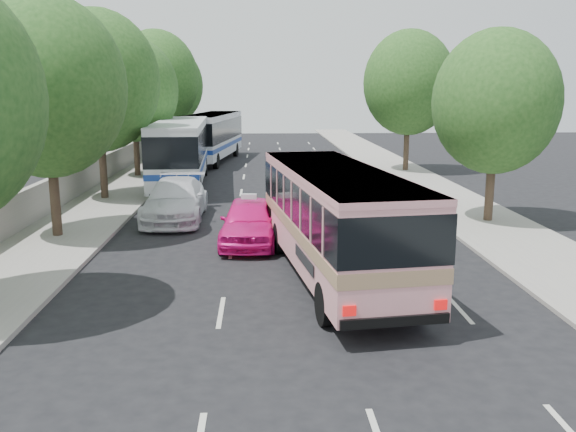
{
  "coord_description": "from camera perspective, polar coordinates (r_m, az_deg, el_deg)",
  "views": [
    {
      "loc": [
        -0.89,
        -16.64,
        5.56
      ],
      "look_at": [
        -0.0,
        2.15,
        1.6
      ],
      "focal_mm": 38.0,
      "sensor_mm": 36.0,
      "label": 1
    }
  ],
  "objects": [
    {
      "name": "tour_coach_rear",
      "position": [
        47.24,
        -7.13,
        7.71
      ],
      "size": [
        4.19,
        12.39,
        3.64
      ],
      "rotation": [
        0.0,
        0.0,
        -0.13
      ],
      "color": "silver",
      "rests_on": "ground"
    },
    {
      "name": "low_wall",
      "position": [
        38.12,
        -17.01,
        4.35
      ],
      "size": [
        0.3,
        90.0,
        1.5
      ],
      "primitive_type": "cube",
      "color": "#9E998E",
      "rests_on": "sidewalk_left"
    },
    {
      "name": "white_pickup",
      "position": [
        26.5,
        -10.48,
        1.49
      ],
      "size": [
        2.47,
        6.0,
        1.74
      ],
      "primitive_type": "imported",
      "rotation": [
        0.0,
        0.0,
        0.01
      ],
      "color": "white",
      "rests_on": "ground"
    },
    {
      "name": "tree_left_f",
      "position": [
        55.13,
        -11.0,
        12.14
      ],
      "size": [
        5.88,
        5.88,
        9.16
      ],
      "color": "#38281E",
      "rests_on": "ground"
    },
    {
      "name": "tour_coach_front",
      "position": [
        35.76,
        -10.02,
        6.36
      ],
      "size": [
        3.25,
        12.46,
        3.69
      ],
      "rotation": [
        0.0,
        0.0,
        0.05
      ],
      "color": "silver",
      "rests_on": "ground"
    },
    {
      "name": "tree_left_d",
      "position": [
        39.33,
        -14.18,
        11.65
      ],
      "size": [
        5.52,
        5.52,
        8.6
      ],
      "color": "#38281E",
      "rests_on": "ground"
    },
    {
      "name": "pink_bus",
      "position": [
        17.76,
        4.44,
        0.41
      ],
      "size": [
        3.95,
        10.51,
        3.27
      ],
      "rotation": [
        0.0,
        0.0,
        0.13
      ],
      "color": "pink",
      "rests_on": "ground"
    },
    {
      "name": "tree_right_near",
      "position": [
        26.42,
        19.1,
        10.48
      ],
      "size": [
        5.1,
        5.1,
        7.95
      ],
      "color": "#38281E",
      "rests_on": "ground"
    },
    {
      "name": "tree_left_b",
      "position": [
        23.81,
        -21.61,
        11.7
      ],
      "size": [
        5.7,
        5.7,
        8.88
      ],
      "color": "#38281E",
      "rests_on": "ground"
    },
    {
      "name": "tree_right_far",
      "position": [
        41.79,
        11.38,
        12.44
      ],
      "size": [
        6.0,
        6.0,
        9.35
      ],
      "color": "#38281E",
      "rests_on": "ground"
    },
    {
      "name": "tree_left_e",
      "position": [
        47.2,
        -12.17,
        12.69
      ],
      "size": [
        6.3,
        6.3,
        9.82
      ],
      "color": "#38281E",
      "rests_on": "ground"
    },
    {
      "name": "ground",
      "position": [
        17.57,
        0.35,
        -6.56
      ],
      "size": [
        120.0,
        120.0,
        0.0
      ],
      "primitive_type": "plane",
      "color": "black",
      "rests_on": "ground"
    },
    {
      "name": "sidewalk_left",
      "position": [
        37.82,
        -14.29,
        3.19
      ],
      "size": [
        4.0,
        90.0,
        0.15
      ],
      "primitive_type": "cube",
      "color": "#9E998E",
      "rests_on": "ground"
    },
    {
      "name": "sidewalk_right",
      "position": [
        38.22,
        11.58,
        3.38
      ],
      "size": [
        4.0,
        90.0,
        0.12
      ],
      "primitive_type": "cube",
      "color": "#9E998E",
      "rests_on": "ground"
    },
    {
      "name": "tree_left_c",
      "position": [
        31.55,
        -17.29,
        12.4
      ],
      "size": [
        6.0,
        6.0,
        9.35
      ],
      "color": "#38281E",
      "rests_on": "ground"
    },
    {
      "name": "taxi_roof_sign",
      "position": [
        21.94,
        -3.68,
        1.84
      ],
      "size": [
        0.56,
        0.21,
        0.18
      ],
      "primitive_type": "cube",
      "rotation": [
        0.0,
        0.0,
        -0.05
      ],
      "color": "silver",
      "rests_on": "pink_taxi"
    },
    {
      "name": "pink_taxi",
      "position": [
        22.11,
        -3.65,
        -0.5
      ],
      "size": [
        2.21,
        4.95,
        1.65
      ],
      "primitive_type": "imported",
      "rotation": [
        0.0,
        0.0,
        -0.05
      ],
      "color": "#F4158B",
      "rests_on": "ground"
    }
  ]
}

